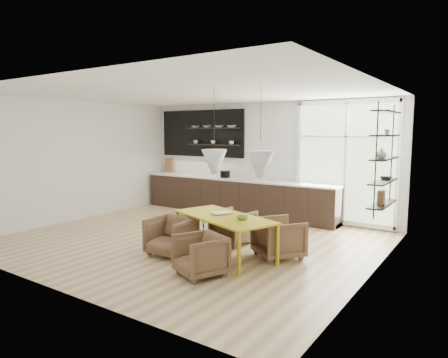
% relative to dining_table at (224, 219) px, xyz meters
% --- Properties ---
extents(room, '(7.02, 6.01, 2.91)m').
position_rel_dining_table_xyz_m(room, '(-0.54, 1.56, 0.80)').
color(room, '#DDBB8C').
rests_on(room, ground).
extents(kitchen_run, '(5.54, 0.69, 2.75)m').
position_rel_dining_table_xyz_m(kitchen_run, '(-1.81, 3.15, -0.06)').
color(kitchen_run, black).
rests_on(kitchen_run, ground).
extents(right_shelving, '(0.26, 1.22, 1.90)m').
position_rel_dining_table_xyz_m(right_shelving, '(2.24, 1.63, 0.99)').
color(right_shelving, black).
rests_on(right_shelving, ground).
extents(dining_table, '(2.13, 1.49, 0.71)m').
position_rel_dining_table_xyz_m(dining_table, '(0.00, 0.00, 0.00)').
color(dining_table, gold).
rests_on(dining_table, ground).
extents(armchair_back_left, '(0.80, 0.81, 0.65)m').
position_rel_dining_table_xyz_m(armchair_back_left, '(-0.32, 0.80, -0.34)').
color(armchair_back_left, brown).
rests_on(armchair_back_left, ground).
extents(armchair_back_right, '(1.04, 1.05, 0.69)m').
position_rel_dining_table_xyz_m(armchair_back_right, '(0.83, 0.46, -0.32)').
color(armchair_back_right, brown).
rests_on(armchair_back_right, ground).
extents(armchair_front_left, '(0.73, 0.75, 0.67)m').
position_rel_dining_table_xyz_m(armchair_front_left, '(-0.80, -0.47, -0.33)').
color(armchair_front_left, brown).
rests_on(armchair_front_left, ground).
extents(armchair_front_right, '(0.89, 0.90, 0.63)m').
position_rel_dining_table_xyz_m(armchair_front_right, '(0.23, -0.98, -0.35)').
color(armchair_front_right, brown).
rests_on(armchair_front_right, ground).
extents(wire_stool, '(0.35, 0.35, 0.44)m').
position_rel_dining_table_xyz_m(wire_stool, '(-1.08, 0.66, -0.38)').
color(wire_stool, black).
rests_on(wire_stool, ground).
extents(table_book, '(0.38, 0.42, 0.03)m').
position_rel_dining_table_xyz_m(table_book, '(-0.25, 0.18, 0.06)').
color(table_book, white).
rests_on(table_book, dining_table).
extents(table_bowl, '(0.27, 0.27, 0.06)m').
position_rel_dining_table_xyz_m(table_bowl, '(0.42, -0.07, 0.08)').
color(table_bowl, '#588A51').
rests_on(table_bowl, dining_table).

